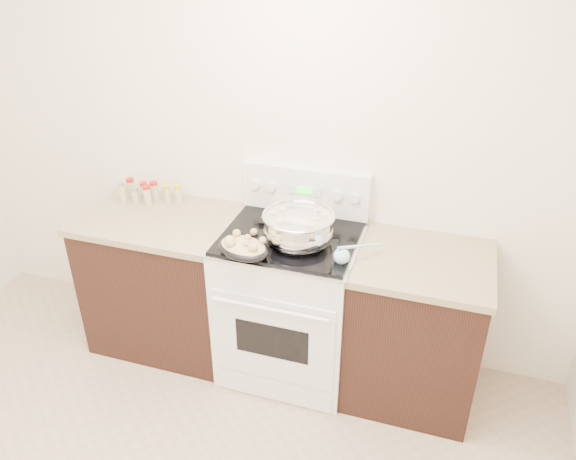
% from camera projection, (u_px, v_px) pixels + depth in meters
% --- Properties ---
extents(room_shell, '(4.10, 3.60, 2.75)m').
position_uv_depth(room_shell, '(34.00, 222.00, 1.66)').
color(room_shell, white).
rests_on(room_shell, ground).
extents(counter_left, '(0.93, 0.67, 0.92)m').
position_uv_depth(counter_left, '(167.00, 279.00, 3.58)').
color(counter_left, black).
rests_on(counter_left, ground).
extents(counter_right, '(0.73, 0.67, 0.92)m').
position_uv_depth(counter_right, '(414.00, 327.00, 3.17)').
color(counter_right, black).
rests_on(counter_right, ground).
extents(kitchen_range, '(0.78, 0.73, 1.22)m').
position_uv_depth(kitchen_range, '(291.00, 300.00, 3.34)').
color(kitchen_range, white).
rests_on(kitchen_range, ground).
extents(mixing_bowl, '(0.50, 0.50, 0.23)m').
position_uv_depth(mixing_bowl, '(299.00, 228.00, 2.99)').
color(mixing_bowl, silver).
rests_on(mixing_bowl, kitchen_range).
extents(roasting_pan, '(0.34, 0.29, 0.11)m').
position_uv_depth(roasting_pan, '(243.00, 247.00, 2.90)').
color(roasting_pan, black).
rests_on(roasting_pan, kitchen_range).
extents(baking_sheet, '(0.37, 0.26, 0.06)m').
position_uv_depth(baking_sheet, '(297.00, 218.00, 3.24)').
color(baking_sheet, black).
rests_on(baking_sheet, kitchen_range).
extents(wooden_spoon, '(0.19, 0.22, 0.04)m').
position_uv_depth(wooden_spoon, '(261.00, 230.00, 3.13)').
color(wooden_spoon, tan).
rests_on(wooden_spoon, kitchen_range).
extents(blue_ladle, '(0.21, 0.23, 0.11)m').
position_uv_depth(blue_ladle, '(343.00, 255.00, 2.86)').
color(blue_ladle, '#9DDAEA').
rests_on(blue_ladle, kitchen_range).
extents(spice_jars, '(0.39, 0.15, 0.13)m').
position_uv_depth(spice_jars, '(148.00, 192.00, 3.51)').
color(spice_jars, '#BFB28C').
rests_on(spice_jars, counter_left).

